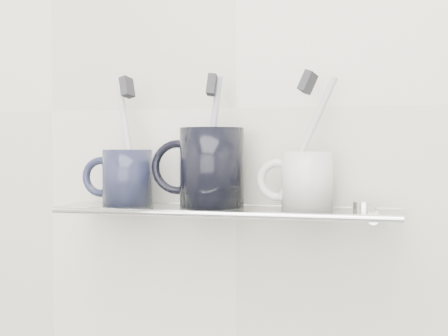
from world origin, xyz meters
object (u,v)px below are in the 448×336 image
(shelf_glass, at_px, (226,210))
(mug_center, at_px, (212,167))
(mug_right, at_px, (307,180))
(mug_left, at_px, (127,177))

(shelf_glass, bearing_deg, mug_center, 167.82)
(mug_center, distance_m, mug_right, 0.14)
(mug_center, bearing_deg, mug_left, 166.71)
(shelf_glass, height_order, mug_left, mug_left)
(mug_right, bearing_deg, shelf_glass, -166.58)
(mug_right, bearing_deg, mug_left, -168.99)
(mug_left, relative_size, mug_center, 0.73)
(shelf_glass, xyz_separation_m, mug_center, (-0.02, 0.00, 0.06))
(shelf_glass, relative_size, mug_left, 5.86)
(mug_center, xyz_separation_m, mug_right, (0.14, 0.00, -0.02))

